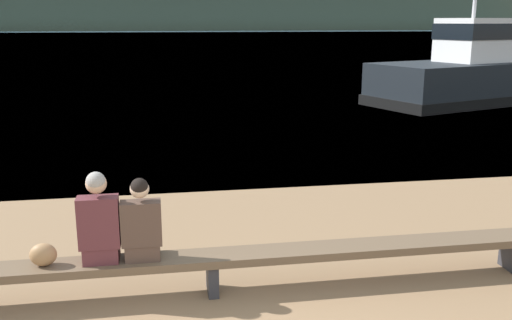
# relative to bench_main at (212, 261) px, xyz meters

# --- Properties ---
(water_surface) EXTENTS (240.00, 240.00, 0.00)m
(water_surface) POSITION_rel_bench_main_xyz_m (-0.15, 124.05, -0.40)
(water_surface) COLOR #5684A3
(water_surface) RESTS_ON ground
(far_shoreline) EXTENTS (600.00, 12.00, 9.98)m
(far_shoreline) POSITION_rel_bench_main_xyz_m (-0.15, 181.43, 4.60)
(far_shoreline) COLOR #384233
(far_shoreline) RESTS_ON ground
(bench_main) EXTENTS (8.20, 0.43, 0.47)m
(bench_main) POSITION_rel_bench_main_xyz_m (0.00, 0.00, 0.00)
(bench_main) COLOR brown
(bench_main) RESTS_ON ground
(person_left) EXTENTS (0.44, 0.38, 1.05)m
(person_left) POSITION_rel_bench_main_xyz_m (-1.23, -0.00, 0.54)
(person_left) COLOR #56282D
(person_left) RESTS_ON bench_main
(person_right) EXTENTS (0.44, 0.38, 0.95)m
(person_right) POSITION_rel_bench_main_xyz_m (-0.78, 0.00, 0.49)
(person_right) COLOR #4C382D
(person_right) RESTS_ON bench_main
(shopping_bag) EXTENTS (0.29, 0.20, 0.26)m
(shopping_bag) POSITION_rel_bench_main_xyz_m (-1.84, -0.00, 0.21)
(shopping_bag) COLOR #9E754C
(shopping_bag) RESTS_ON bench_main
(tugboat_red) EXTENTS (8.38, 5.65, 6.00)m
(tugboat_red) POSITION_rel_bench_main_xyz_m (11.17, 14.20, 0.61)
(tugboat_red) COLOR black
(tugboat_red) RESTS_ON water_surface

